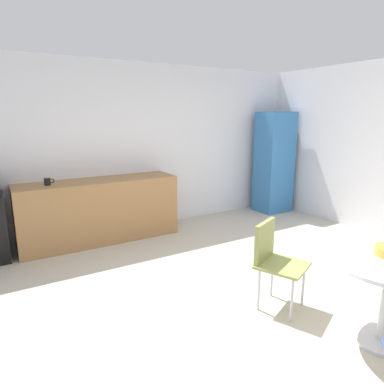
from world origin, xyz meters
The scene contains 6 objects.
ground_plane centered at (0.00, 0.00, 0.00)m, with size 6.00×6.00×0.00m, color beige.
wall_back centered at (0.00, 3.00, 1.30)m, with size 6.00×0.10×2.60m, color silver.
counter_block centered at (-0.75, 2.65, 0.45)m, with size 2.24×0.60×0.90m, color #9E7042.
locker_cabinet centered at (2.55, 2.55, 0.93)m, with size 0.60×0.50×1.86m, color #3372B2.
chair_olive centered at (0.17, 0.06, 0.52)m, with size 0.55×0.55×0.83m.
mug_white centered at (-1.42, 2.63, 0.95)m, with size 0.13×0.08×0.09m.
Camera 1 is at (-2.01, -2.11, 1.81)m, focal length 31.68 mm.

